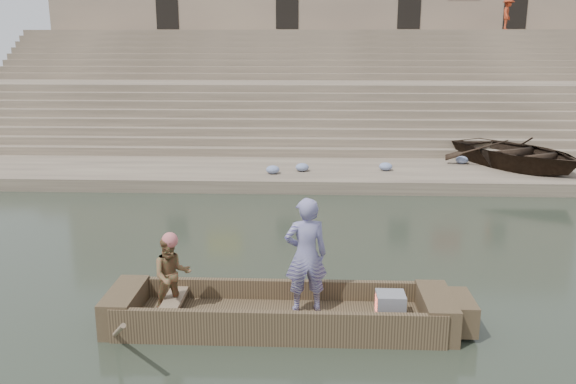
# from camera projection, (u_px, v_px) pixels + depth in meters

# --- Properties ---
(ground) EXTENTS (120.00, 120.00, 0.00)m
(ground) POSITION_uv_depth(u_px,v_px,m) (333.00, 267.00, 12.31)
(ground) COLOR #273024
(ground) RESTS_ON ground
(lower_landing) EXTENTS (32.00, 4.00, 0.40)m
(lower_landing) POSITION_uv_depth(u_px,v_px,m) (325.00, 174.00, 20.01)
(lower_landing) COLOR gray
(lower_landing) RESTS_ON ground
(mid_landing) EXTENTS (32.00, 3.00, 2.80)m
(mid_landing) POSITION_uv_depth(u_px,v_px,m) (323.00, 113.00, 26.98)
(mid_landing) COLOR gray
(mid_landing) RESTS_ON ground
(upper_landing) EXTENTS (32.00, 3.00, 5.20)m
(upper_landing) POSITION_uv_depth(u_px,v_px,m) (321.00, 78.00, 33.47)
(upper_landing) COLOR gray
(upper_landing) RESTS_ON ground
(ghat_steps) EXTENTS (32.00, 11.00, 5.20)m
(ghat_steps) POSITION_uv_depth(u_px,v_px,m) (322.00, 101.00, 28.52)
(ghat_steps) COLOR gray
(ghat_steps) RESTS_ON ground
(building_wall) EXTENTS (32.00, 5.07, 11.20)m
(building_wall) POSITION_uv_depth(u_px,v_px,m) (321.00, 25.00, 36.60)
(building_wall) COLOR #9D856A
(building_wall) RESTS_ON ground
(main_rowboat) EXTENTS (5.00, 1.30, 0.22)m
(main_rowboat) POSITION_uv_depth(u_px,v_px,m) (279.00, 320.00, 9.69)
(main_rowboat) COLOR brown
(main_rowboat) RESTS_ON ground
(rowboat_trim) EXTENTS (6.04, 2.63, 1.98)m
(rowboat_trim) POSITION_uv_depth(u_px,v_px,m) (292.00, 310.00, 9.63)
(rowboat_trim) COLOR brown
(rowboat_trim) RESTS_ON ground
(standing_man) EXTENTS (0.78, 0.59, 1.93)m
(standing_man) POSITION_uv_depth(u_px,v_px,m) (306.00, 255.00, 9.59)
(standing_man) COLOR navy
(standing_man) RESTS_ON main_rowboat
(rowing_man) EXTENTS (0.77, 0.69, 1.31)m
(rowing_man) POSITION_uv_depth(u_px,v_px,m) (172.00, 275.00, 9.58)
(rowing_man) COLOR #267336
(rowing_man) RESTS_ON main_rowboat
(television) EXTENTS (0.46, 0.42, 0.40)m
(television) POSITION_uv_depth(u_px,v_px,m) (390.00, 305.00, 9.54)
(television) COLOR gray
(television) RESTS_ON main_rowboat
(beached_rowboat) EXTENTS (5.48, 5.97, 1.01)m
(beached_rowboat) POSITION_uv_depth(u_px,v_px,m) (517.00, 153.00, 20.04)
(beached_rowboat) COLOR #2D2116
(beached_rowboat) RESTS_ON lower_landing
(pedestrian) EXTENTS (0.99, 1.24, 1.67)m
(pedestrian) POSITION_uv_depth(u_px,v_px,m) (508.00, 14.00, 31.78)
(pedestrian) COLOR #A4371B
(pedestrian) RESTS_ON upper_landing
(cloth_bundles) EXTENTS (11.15, 2.36, 0.26)m
(cloth_bundles) POSITION_uv_depth(u_px,v_px,m) (405.00, 167.00, 19.65)
(cloth_bundles) COLOR #3F5999
(cloth_bundles) RESTS_ON lower_landing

